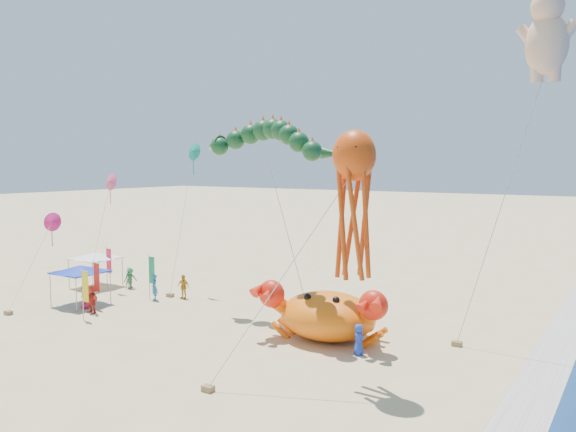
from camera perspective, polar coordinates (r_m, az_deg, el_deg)
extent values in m
plane|color=#D1B784|center=(31.18, 1.12, -12.46)|extent=(320.00, 320.00, 0.00)
plane|color=silver|center=(27.23, 24.02, -15.58)|extent=(320.00, 320.00, 0.00)
ellipsoid|color=orange|center=(31.06, 4.06, -10.06)|extent=(5.91, 5.10, 2.58)
sphere|color=red|center=(31.35, -1.56, -7.75)|extent=(1.53, 1.53, 1.53)
sphere|color=black|center=(30.40, 1.89, -8.16)|extent=(0.40, 0.40, 0.40)
sphere|color=red|center=(28.58, 8.15, -9.08)|extent=(1.53, 1.53, 1.53)
sphere|color=black|center=(29.63, 4.62, -8.53)|extent=(0.40, 0.40, 0.40)
cone|color=#0F3A1C|center=(36.19, -8.60, 7.19)|extent=(1.45, 1.07, 1.18)
cylinder|color=#B2B2B2|center=(32.98, 0.08, -2.29)|extent=(2.77, 0.75, 10.03)
cube|color=olive|center=(33.61, 2.40, -10.92)|extent=(0.50, 0.35, 0.25)
ellipsoid|color=#F9C098|center=(31.52, 24.80, 15.55)|extent=(2.05, 1.69, 3.01)
sphere|color=#F9C098|center=(31.72, 24.87, 18.73)|extent=(1.57, 1.57, 1.57)
cylinder|color=#B2B2B2|center=(30.50, 20.73, 0.54)|extent=(3.54, 1.81, 14.03)
cube|color=olive|center=(31.40, 16.78, -12.32)|extent=(0.50, 0.35, 0.25)
ellipsoid|color=#DE440B|center=(24.04, 6.74, 6.12)|extent=(1.90, 1.71, 2.18)
cylinder|color=#B2B2B2|center=(23.79, -0.67, -6.37)|extent=(4.61, 4.35, 9.10)
cube|color=olive|center=(24.81, -8.12, -16.97)|extent=(0.50, 0.35, 0.25)
cylinder|color=gray|center=(41.14, -22.99, -6.93)|extent=(0.06, 0.06, 2.20)
cylinder|color=gray|center=(38.96, -20.71, -7.52)|extent=(0.06, 0.06, 2.20)
cylinder|color=gray|center=(42.69, -19.95, -6.39)|extent=(0.06, 0.06, 2.20)
cylinder|color=gray|center=(40.59, -17.60, -6.92)|extent=(0.06, 0.06, 2.20)
cube|color=#142EB6|center=(40.60, -20.36, -5.36)|extent=(2.97, 2.97, 0.08)
cone|color=#142EB6|center=(40.56, -20.37, -5.02)|extent=(3.27, 3.27, 0.45)
cylinder|color=gray|center=(46.59, -21.37, -5.48)|extent=(0.06, 0.06, 2.20)
cylinder|color=gray|center=(44.37, -19.23, -5.94)|extent=(0.06, 0.06, 2.20)
cylinder|color=gray|center=(48.25, -18.66, -5.03)|extent=(0.06, 0.06, 2.20)
cylinder|color=gray|center=(46.11, -16.47, -5.44)|extent=(0.06, 0.06, 2.20)
cube|color=white|center=(46.11, -18.97, -4.07)|extent=(3.05, 3.05, 0.08)
cone|color=white|center=(46.08, -18.98, -3.78)|extent=(3.36, 3.36, 0.45)
cylinder|color=gray|center=(36.77, -20.13, -7.46)|extent=(0.05, 0.05, 3.20)
cube|color=yellow|center=(36.44, -19.89, -6.75)|extent=(0.50, 0.04, 1.90)
cylinder|color=gray|center=(39.36, -19.09, -6.59)|extent=(0.05, 0.05, 3.20)
cube|color=red|center=(39.05, -18.86, -5.93)|extent=(0.50, 0.04, 1.90)
cylinder|color=gray|center=(45.67, -17.93, -4.95)|extent=(0.05, 0.05, 3.20)
cube|color=#F91B47|center=(45.37, -17.73, -4.37)|extent=(0.50, 0.04, 1.90)
cylinder|color=gray|center=(40.93, -13.92, -6.01)|extent=(0.05, 0.05, 3.20)
cube|color=#178F5E|center=(40.64, -13.66, -5.37)|extent=(0.50, 0.04, 1.90)
imported|color=gold|center=(40.72, -10.60, -7.06)|extent=(1.03, 0.47, 1.73)
imported|color=#CB204F|center=(39.60, -19.93, -7.70)|extent=(0.96, 0.90, 1.64)
imported|color=#1D69A9|center=(40.68, -13.42, -7.06)|extent=(0.79, 0.73, 1.81)
imported|color=red|center=(38.39, -19.35, -7.95)|extent=(1.75, 0.74, 1.83)
imported|color=silver|center=(45.18, -15.78, -6.03)|extent=(0.92, 0.98, 1.60)
imported|color=#216535|center=(44.91, -15.73, -6.11)|extent=(0.93, 1.17, 1.58)
imported|color=blue|center=(28.85, 7.19, -12.34)|extent=(0.83, 0.91, 1.56)
cone|color=#0B7F68|center=(42.21, -9.61, 6.49)|extent=(1.30, 0.51, 1.32)
cylinder|color=#B2B2B2|center=(41.15, -10.65, -0.75)|extent=(0.55, 3.04, 10.21)
cube|color=olive|center=(40.77, -11.74, -8.13)|extent=(0.50, 0.35, 0.25)
cone|color=#CF1765|center=(41.54, -22.90, -0.53)|extent=(1.30, 0.51, 1.32)
cylinder|color=#B2B2B2|center=(40.87, -24.30, -4.60)|extent=(0.55, 3.04, 5.37)
cube|color=olive|center=(40.42, -25.77, -8.67)|extent=(0.50, 0.35, 0.25)
cone|color=#DE4A75|center=(44.41, -17.64, 3.34)|extent=(1.30, 0.51, 1.32)
cylinder|color=#B2B2B2|center=(43.58, -18.80, -2.10)|extent=(0.55, 3.04, 7.96)
cube|color=olive|center=(43.16, -20.01, -7.59)|extent=(0.50, 0.35, 0.25)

